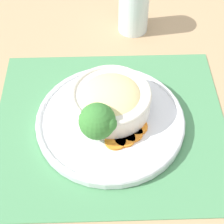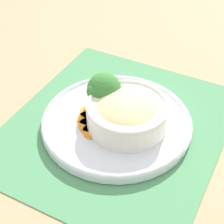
{
  "view_description": "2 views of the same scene",
  "coord_description": "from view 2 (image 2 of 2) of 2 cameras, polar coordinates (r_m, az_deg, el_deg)",
  "views": [
    {
      "loc": [
        -0.03,
        0.48,
        0.62
      ],
      "look_at": [
        -0.0,
        -0.0,
        0.04
      ],
      "focal_mm": 60.0,
      "sensor_mm": 36.0,
      "label": 1
    },
    {
      "loc": [
        -0.48,
        -0.3,
        0.54
      ],
      "look_at": [
        0.0,
        0.01,
        0.04
      ],
      "focal_mm": 60.0,
      "sensor_mm": 36.0,
      "label": 2
    }
  ],
  "objects": [
    {
      "name": "carrot_slice_far",
      "position": [
        0.75,
        -3.55,
        -2.03
      ],
      "size": [
        0.04,
        0.04,
        0.01
      ],
      "color": "orange",
      "rests_on": "plate"
    },
    {
      "name": "broccoli_floret",
      "position": [
        0.77,
        -1.25,
        3.41
      ],
      "size": [
        0.07,
        0.07,
        0.08
      ],
      "color": "#84AD5B",
      "rests_on": "plate"
    },
    {
      "name": "carrot_slice_middle",
      "position": [
        0.77,
        -3.72,
        -1.04
      ],
      "size": [
        0.04,
        0.04,
        0.01
      ],
      "color": "orange",
      "rests_on": "plate"
    },
    {
      "name": "carrot_slice_extra",
      "position": [
        0.74,
        -2.89,
        -2.94
      ],
      "size": [
        0.04,
        0.04,
        0.01
      ],
      "color": "orange",
      "rests_on": "plate"
    },
    {
      "name": "bowl",
      "position": [
        0.74,
        2.53,
        0.13
      ],
      "size": [
        0.16,
        0.16,
        0.06
      ],
      "color": "silver",
      "rests_on": "plate"
    },
    {
      "name": "plate",
      "position": [
        0.77,
        0.67,
        -1.47
      ],
      "size": [
        0.31,
        0.31,
        0.02
      ],
      "color": "silver",
      "rests_on": "placemat"
    },
    {
      "name": "ground_plane",
      "position": [
        0.78,
        0.66,
        -2.3
      ],
      "size": [
        4.0,
        4.0,
        0.0
      ],
      "primitive_type": "plane",
      "color": "tan"
    },
    {
      "name": "placemat",
      "position": [
        0.78,
        0.67,
        -2.19
      ],
      "size": [
        0.52,
        0.47,
        0.0
      ],
      "color": "#4C8C59",
      "rests_on": "ground_plane"
    },
    {
      "name": "carrot_slice_near",
      "position": [
        0.78,
        -3.41,
        -0.09
      ],
      "size": [
        0.04,
        0.04,
        0.01
      ],
      "color": "orange",
      "rests_on": "plate"
    }
  ]
}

